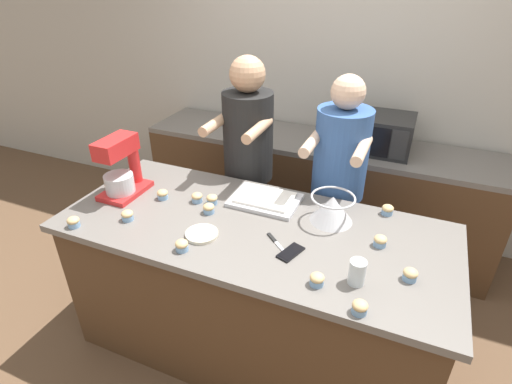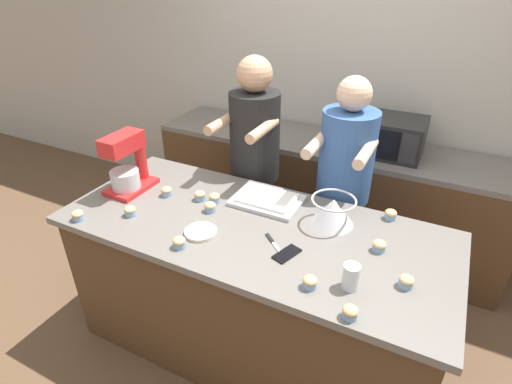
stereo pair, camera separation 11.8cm
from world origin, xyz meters
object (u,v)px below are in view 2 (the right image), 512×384
Objects in this scene: person_right at (341,196)px; cupcake_10 at (406,281)px; person_left at (255,172)px; cupcake_1 at (179,242)px; baking_tray at (267,200)px; cupcake_8 at (78,215)px; cupcake_0 at (379,246)px; cupcake_3 at (350,312)px; cupcake_9 at (391,214)px; cell_phone at (287,254)px; cupcake_7 at (167,191)px; knife at (274,244)px; microwave_oven at (384,135)px; cupcake_6 at (130,211)px; cupcake_4 at (214,198)px; cupcake_11 at (210,207)px; cupcake_2 at (310,282)px; drinking_glass at (351,277)px; stand_mixer at (127,166)px; mixing_bowl at (333,211)px; small_plate at (201,232)px.

person_right is 0.90m from cupcake_10.
person_left is 0.97m from cupcake_1.
baking_tray is 6.08× the size of cupcake_8.
cupcake_8 is at bearing -162.92° from cupcake_0.
person_right is at bearing -0.02° from person_left.
cupcake_3 is 0.79m from cupcake_9.
cell_phone is at bearing 20.53° from cupcake_1.
knife is at bearing -10.91° from cupcake_7.
microwave_oven reaches higher than knife.
cupcake_9 is (1.24, 0.35, 0.00)m from cupcake_7.
person_left is 9.34× the size of knife.
cupcake_6 is 1.45m from cupcake_10.
cupcake_7 and cupcake_8 have the same top height.
knife is 2.76× the size of cupcake_8.
person_left is at bearing 125.90° from baking_tray.
cupcake_4 reaches higher than cell_phone.
cupcake_11 is (-0.58, -0.62, 0.10)m from person_right.
cupcake_11 reaches higher than knife.
cupcake_3 is (0.37, -0.25, 0.02)m from cell_phone.
cupcake_10 is at bearing -1.10° from knife.
person_left is at bearing 128.36° from cupcake_2.
stand_mixer is at bearing 170.58° from drinking_glass.
cupcake_8 and cupcake_11 have the same top height.
microwave_oven is at bearing 61.56° from cupcake_11.
microwave_oven is 2.10m from cupcake_8.
person_left is 25.77× the size of cupcake_10.
cupcake_1 is at bearing -140.36° from cupcake_9.
cell_phone is at bearing -96.03° from microwave_oven.
cupcake_2 is 1.00× the size of cupcake_9.
cupcake_0 is (0.28, -0.13, -0.05)m from mixing_bowl.
cupcake_10 is at bearing 3.16° from cell_phone.
cupcake_10 is at bearing 4.05° from small_plate.
person_left reaches higher than person_right.
drinking_glass reaches higher than cupcake_8.
mixing_bowl is 1.10m from cupcake_6.
knife is at bearing -6.36° from stand_mixer.
cupcake_4 is (-0.07, 0.44, 0.00)m from cupcake_1.
stand_mixer is 0.41m from cupcake_8.
person_left is at bearing 126.25° from cell_phone.
cupcake_2 is 1.00× the size of cupcake_3.
cupcake_3 is 1.31m from cupcake_7.
cupcake_3 and cupcake_11 have the same top height.
person_right reaches higher than cupcake_2.
microwave_oven is 1.70m from cupcake_3.
person_right is 1.09m from cupcake_3.
cupcake_6 is (-0.41, 0.11, 0.00)m from cupcake_1.
drinking_glass is at bearing -0.41° from cupcake_6.
cell_phone is 2.48× the size of cupcake_0.
cupcake_0 and cupcake_9 have the same top height.
stand_mixer is 2.03× the size of knife.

